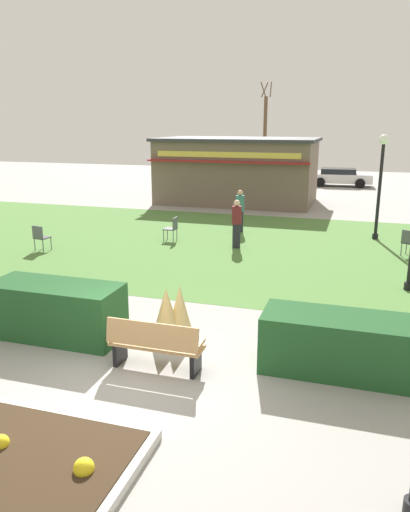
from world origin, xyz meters
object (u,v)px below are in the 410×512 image
object	(u,v)px
cafe_chair_center	(40,236)
parked_car_west_slot	(269,174)
park_bench	(155,345)
tree_right_bg	(265,136)
food_kiosk	(238,170)
cafe_chair_west	(172,227)
parked_car_center_slot	(340,177)
lamppost_far	(381,174)
cafe_chair_east	(409,241)
person_strolling	(237,224)
person_standing	(240,211)

from	to	relation	value
cafe_chair_center	parked_car_west_slot	bearing A→B (deg)	79.60
park_bench	tree_right_bg	size ratio (longest dim) A/B	0.23
food_kiosk	cafe_chair_center	bearing A→B (deg)	-107.04
food_kiosk	cafe_chair_west	xyz separation A→B (m)	(-0.07, -9.78, -1.21)
parked_car_west_slot	parked_car_center_slot	bearing A→B (deg)	-0.00
park_bench	lamppost_far	world-z (taller)	lamppost_far
park_bench	cafe_chair_east	bearing A→B (deg)	62.92
cafe_chair_east	parked_car_west_slot	bearing A→B (deg)	113.22
lamppost_far	parked_car_center_slot	xyz separation A→B (m)	(-2.09, 16.25, -1.80)
person_strolling	person_standing	xyz separation A→B (m)	(-0.49, 2.55, 0.00)
food_kiosk	parked_car_west_slot	world-z (taller)	food_kiosk
person_standing	parked_car_west_slot	world-z (taller)	person_standing
tree_right_bg	parked_car_west_slot	bearing A→B (deg)	-74.09
food_kiosk	lamppost_far	bearing A→B (deg)	-45.24
lamppost_far	cafe_chair_east	xyz separation A→B (m)	(0.98, -2.37, -1.91)
parked_car_west_slot	person_standing	bearing A→B (deg)	-83.74
park_bench	cafe_chair_west	xyz separation A→B (m)	(-3.28, 9.38, 0.05)
park_bench	food_kiosk	xyz separation A→B (m)	(-3.20, 19.17, 1.26)
cafe_chair_west	tree_right_bg	distance (m)	22.99
parked_car_center_slot	tree_right_bg	distance (m)	7.70
cafe_chair_west	parked_car_center_slot	size ratio (longest dim) A/B	0.21
parked_car_west_slot	person_strolling	bearing A→B (deg)	-83.12
cafe_chair_west	parked_car_center_slot	bearing A→B (deg)	74.80
food_kiosk	cafe_chair_east	distance (m)	12.60
food_kiosk	parked_car_center_slot	bearing A→B (deg)	60.88
cafe_chair_center	tree_right_bg	size ratio (longest dim) A/B	0.12
person_strolling	parked_car_west_slot	world-z (taller)	person_strolling
food_kiosk	cafe_chair_west	bearing A→B (deg)	-90.44
lamppost_far	tree_right_bg	world-z (taller)	tree_right_bg
lamppost_far	person_strolling	size ratio (longest dim) A/B	2.28
food_kiosk	parked_car_center_slot	distance (m)	10.43
person_strolling	parked_car_west_slot	xyz separation A→B (m)	(-2.31, 19.12, -0.22)
cafe_chair_west	parked_car_west_slot	bearing A→B (deg)	89.40
parked_car_west_slot	tree_right_bg	world-z (taller)	tree_right_bg
park_bench	parked_car_west_slot	world-z (taller)	parked_car_west_slot
park_bench	cafe_chair_center	bearing A→B (deg)	136.67
cafe_chair_east	person_standing	world-z (taller)	person_standing
park_bench	parked_car_center_slot	bearing A→B (deg)	86.26
parked_car_center_slot	lamppost_far	bearing A→B (deg)	-82.69
cafe_chair_west	person_standing	xyz separation A→B (m)	(2.02, 2.27, 0.33)
lamppost_far	person_strolling	world-z (taller)	lamppost_far
person_standing	parked_car_center_slot	size ratio (longest dim) A/B	0.39
cafe_chair_center	tree_right_bg	world-z (taller)	tree_right_bg
cafe_chair_west	tree_right_bg	xyz separation A→B (m)	(-0.93, 22.81, 2.73)
cafe_chair_center	cafe_chair_west	bearing A→B (deg)	36.09
tree_right_bg	person_standing	bearing A→B (deg)	-81.83
food_kiosk	tree_right_bg	bearing A→B (deg)	94.42
park_bench	person_standing	bearing A→B (deg)	96.17
park_bench	tree_right_bg	bearing A→B (deg)	97.45
cafe_chair_west	person_standing	size ratio (longest dim) A/B	0.53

